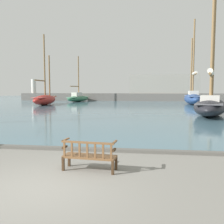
{
  "coord_description": "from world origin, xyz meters",
  "views": [
    {
      "loc": [
        2.61,
        -5.66,
        2.43
      ],
      "look_at": [
        0.48,
        10.0,
        1.0
      ],
      "focal_mm": 40.0,
      "sensor_mm": 36.0,
      "label": 1
    }
  ],
  "objects_px": {
    "park_bench": "(89,155)",
    "sailboat_centre_channel": "(45,99)",
    "sailboat_mid_starboard": "(210,103)",
    "sailboat_outer_port": "(78,98)",
    "sailboat_far_starboard": "(193,97)"
  },
  "relations": [
    {
      "from": "sailboat_centre_channel",
      "to": "sailboat_far_starboard",
      "type": "bearing_deg",
      "value": 11.43
    },
    {
      "from": "park_bench",
      "to": "sailboat_mid_starboard",
      "type": "bearing_deg",
      "value": 65.71
    },
    {
      "from": "sailboat_mid_starboard",
      "to": "park_bench",
      "type": "bearing_deg",
      "value": -114.29
    },
    {
      "from": "sailboat_centre_channel",
      "to": "sailboat_outer_port",
      "type": "bearing_deg",
      "value": 77.28
    },
    {
      "from": "sailboat_mid_starboard",
      "to": "sailboat_far_starboard",
      "type": "bearing_deg",
      "value": 84.97
    },
    {
      "from": "park_bench",
      "to": "sailboat_far_starboard",
      "type": "xyz_separation_m",
      "value": [
        9.05,
        34.06,
        0.76
      ]
    },
    {
      "from": "park_bench",
      "to": "sailboat_outer_port",
      "type": "xyz_separation_m",
      "value": [
        -11.39,
        39.89,
        0.35
      ]
    },
    {
      "from": "park_bench",
      "to": "sailboat_far_starboard",
      "type": "distance_m",
      "value": 35.25
    },
    {
      "from": "sailboat_centre_channel",
      "to": "sailboat_outer_port",
      "type": "xyz_separation_m",
      "value": [
        2.36,
        10.45,
        -0.17
      ]
    },
    {
      "from": "sailboat_mid_starboard",
      "to": "sailboat_outer_port",
      "type": "distance_m",
      "value": 29.95
    },
    {
      "from": "sailboat_centre_channel",
      "to": "sailboat_mid_starboard",
      "type": "relative_size",
      "value": 0.75
    },
    {
      "from": "park_bench",
      "to": "sailboat_centre_channel",
      "type": "height_order",
      "value": "sailboat_centre_channel"
    },
    {
      "from": "park_bench",
      "to": "sailboat_far_starboard",
      "type": "relative_size",
      "value": 0.12
    },
    {
      "from": "sailboat_outer_port",
      "to": "sailboat_far_starboard",
      "type": "relative_size",
      "value": 0.65
    },
    {
      "from": "sailboat_outer_port",
      "to": "sailboat_far_starboard",
      "type": "bearing_deg",
      "value": -15.93
    }
  ]
}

